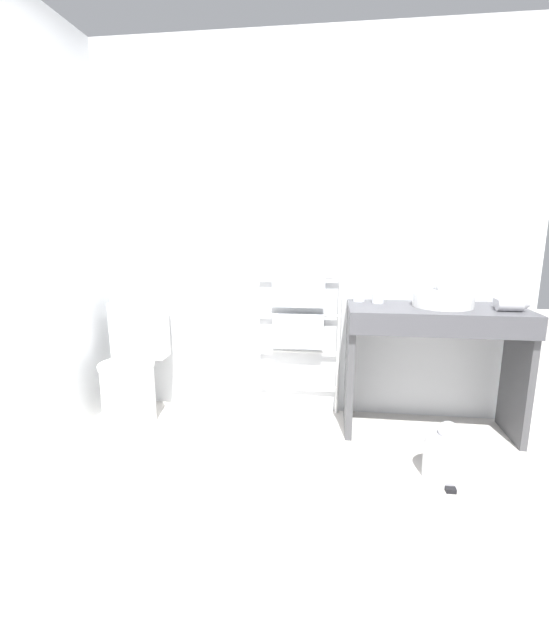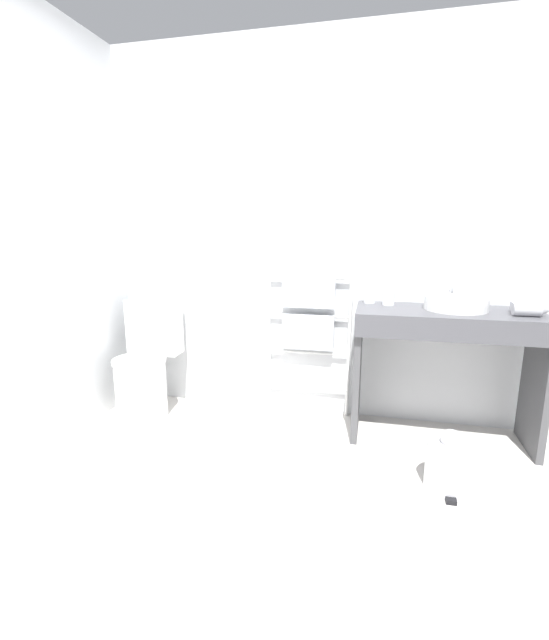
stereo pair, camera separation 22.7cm
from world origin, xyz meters
name	(u,v)px [view 2 (the right image)]	position (x,y,z in m)	size (l,w,h in m)	color
ground_plane	(250,575)	(0.00, 0.00, 0.00)	(12.00, 12.00, 0.00)	silver
wall_back	(315,234)	(0.00, 1.63, 1.27)	(3.09, 0.12, 2.53)	silver
wall_side	(38,235)	(-1.49, 0.78, 1.27)	(0.12, 2.31, 2.53)	silver
toilet	(145,368)	(-1.14, 1.26, 0.34)	(0.38, 0.50, 0.81)	white
towel_radiator	(308,321)	(-0.02, 1.51, 0.68)	(0.59, 0.06, 1.02)	silver
vanity_counter	(445,352)	(0.85, 1.31, 0.58)	(1.07, 0.48, 0.83)	#4C4C51
sink_basin	(456,303)	(0.90, 1.36, 0.87)	(0.37, 0.37, 0.08)	white
faucet	(452,291)	(0.90, 1.51, 0.92)	(0.02, 0.10, 0.14)	silver
cup_near_wall	(370,296)	(0.39, 1.48, 0.88)	(0.08, 0.08, 0.10)	white
cup_near_edge	(389,298)	(0.51, 1.43, 0.87)	(0.08, 0.08, 0.09)	white
hair_dryer	(528,309)	(1.26, 1.25, 0.86)	(0.19, 0.16, 0.07)	#B7B7BC
trash_bin	(449,464)	(0.83, 0.77, 0.14)	(0.23, 0.26, 0.32)	silver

